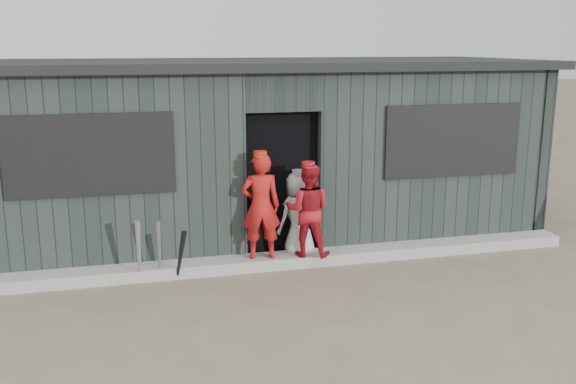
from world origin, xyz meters
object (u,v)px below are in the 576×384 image
object	(u,v)px
player_grey_back	(298,216)
bat_mid	(159,250)
bat_left	(139,252)
bat_right	(181,256)
player_red_left	(261,206)
player_red_right	(308,210)
dugout	(260,149)

from	to	relation	value
player_grey_back	bat_mid	bearing A→B (deg)	-11.20
bat_left	bat_right	distance (m)	0.50
player_red_left	player_grey_back	xyz separation A→B (m)	(0.57, 0.25, -0.23)
player_red_right	bat_right	bearing A→B (deg)	28.80
bat_right	player_red_right	size ratio (longest dim) A/B	0.57
bat_left	player_grey_back	world-z (taller)	player_grey_back
dugout	player_red_right	bearing A→B (deg)	-81.91
player_red_right	dugout	xyz separation A→B (m)	(-0.25, 1.76, 0.53)
bat_left	player_red_right	xyz separation A→B (m)	(2.15, 0.13, 0.35)
bat_left	player_grey_back	bearing A→B (deg)	11.65
player_grey_back	dugout	size ratio (longest dim) A/B	0.15
player_grey_back	bat_right	bearing A→B (deg)	-5.39
bat_right	dugout	bearing A→B (deg)	54.00
bat_mid	player_red_left	world-z (taller)	player_red_left
player_grey_back	dugout	xyz separation A→B (m)	(-0.21, 1.46, 0.68)
player_red_right	player_red_left	bearing A→B (deg)	17.75
bat_left	player_red_left	size ratio (longest dim) A/B	0.60
bat_left	player_red_right	bearing A→B (deg)	3.56
bat_right	player_grey_back	size ratio (longest dim) A/B	0.58
player_red_right	player_grey_back	size ratio (longest dim) A/B	1.01
player_red_right	player_grey_back	bearing A→B (deg)	-58.80
player_red_left	player_grey_back	world-z (taller)	player_red_left
bat_mid	player_red_right	size ratio (longest dim) A/B	0.64
player_red_left	dugout	world-z (taller)	dugout
bat_left	bat_right	xyz separation A→B (m)	(0.49, -0.05, -0.07)
player_grey_back	player_red_right	bearing A→B (deg)	76.63
bat_mid	bat_right	xyz separation A→B (m)	(0.25, -0.13, -0.05)
player_red_left	player_red_right	xyz separation A→B (m)	(0.61, -0.05, -0.08)
bat_right	player_red_right	distance (m)	1.72
bat_left	player_red_right	size ratio (longest dim) A/B	0.68
bat_left	dugout	size ratio (longest dim) A/B	0.10
bat_mid	player_red_left	bearing A→B (deg)	4.62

